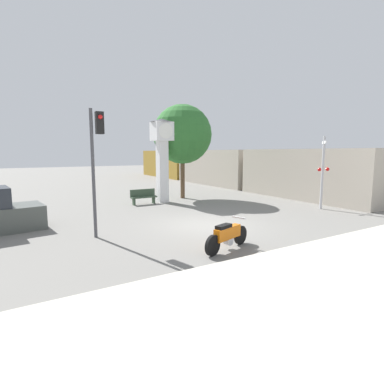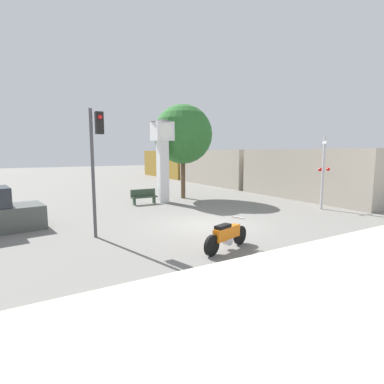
# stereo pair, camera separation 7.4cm
# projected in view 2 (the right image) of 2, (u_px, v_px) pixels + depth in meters

# --- Properties ---
(ground_plane) EXTENTS (120.00, 120.00, 0.00)m
(ground_plane) POSITION_uv_depth(u_px,v_px,m) (208.00, 225.00, 13.12)
(ground_plane) COLOR slate
(sidewalk_strip) EXTENTS (36.00, 6.00, 0.10)m
(sidewalk_strip) POSITION_uv_depth(u_px,v_px,m) (373.00, 286.00, 7.04)
(sidewalk_strip) COLOR #BCB7A8
(sidewalk_strip) RESTS_ON ground_plane
(motorcycle) EXTENTS (2.16, 0.84, 0.99)m
(motorcycle) POSITION_uv_depth(u_px,v_px,m) (227.00, 236.00, 9.76)
(motorcycle) COLOR black
(motorcycle) RESTS_ON ground_plane
(clock_tower) EXTENTS (1.39, 1.39, 5.25)m
(clock_tower) POSITION_uv_depth(u_px,v_px,m) (162.00, 148.00, 18.80)
(clock_tower) COLOR white
(clock_tower) RESTS_ON ground_plane
(freight_train) EXTENTS (2.80, 32.17, 3.40)m
(freight_train) POSITION_uv_depth(u_px,v_px,m) (217.00, 167.00, 29.92)
(freight_train) COLOR #ADA393
(freight_train) RESTS_ON ground_plane
(traffic_light) EXTENTS (0.50, 0.35, 4.74)m
(traffic_light) POSITION_uv_depth(u_px,v_px,m) (96.00, 151.00, 10.94)
(traffic_light) COLOR #47474C
(traffic_light) RESTS_ON ground_plane
(railroad_crossing_signal) EXTENTS (0.90, 0.82, 4.07)m
(railroad_crossing_signal) POSITION_uv_depth(u_px,v_px,m) (323.00, 170.00, 16.57)
(railroad_crossing_signal) COLOR #B7B7BC
(railroad_crossing_signal) RESTS_ON ground_plane
(street_tree) EXTENTS (4.00, 4.00, 6.39)m
(street_tree) POSITION_uv_depth(u_px,v_px,m) (183.00, 135.00, 20.39)
(street_tree) COLOR brown
(street_tree) RESTS_ON ground_plane
(bench) EXTENTS (1.60, 0.44, 0.92)m
(bench) POSITION_uv_depth(u_px,v_px,m) (144.00, 196.00, 18.42)
(bench) COLOR #384C38
(bench) RESTS_ON ground_plane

